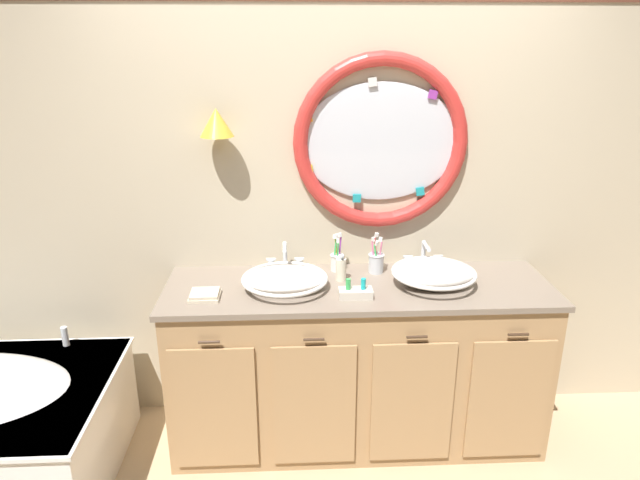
{
  "coord_description": "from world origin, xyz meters",
  "views": [
    {
      "loc": [
        -0.22,
        -2.4,
        2.1
      ],
      "look_at": [
        -0.09,
        0.25,
        1.16
      ],
      "focal_mm": 31.81,
      "sensor_mm": 36.0,
      "label": 1
    }
  ],
  "objects_px": {
    "sink_basin_left": "(285,279)",
    "toothbrush_holder_right": "(376,262)",
    "toiletry_basket": "(356,292)",
    "sink_basin_right": "(434,273)",
    "toothbrush_holder_left": "(337,260)",
    "soap_dispenser": "(341,269)",
    "folded_hand_towel": "(205,295)"
  },
  "relations": [
    {
      "from": "sink_basin_left",
      "to": "toothbrush_holder_left",
      "type": "height_order",
      "value": "toothbrush_holder_left"
    },
    {
      "from": "soap_dispenser",
      "to": "sink_basin_right",
      "type": "bearing_deg",
      "value": -11.34
    },
    {
      "from": "toothbrush_holder_right",
      "to": "toothbrush_holder_left",
      "type": "bearing_deg",
      "value": 170.11
    },
    {
      "from": "sink_basin_right",
      "to": "soap_dispenser",
      "type": "relative_size",
      "value": 2.91
    },
    {
      "from": "soap_dispenser",
      "to": "folded_hand_towel",
      "type": "distance_m",
      "value": 0.71
    },
    {
      "from": "soap_dispenser",
      "to": "sink_basin_left",
      "type": "bearing_deg",
      "value": -162.27
    },
    {
      "from": "sink_basin_left",
      "to": "toothbrush_holder_right",
      "type": "distance_m",
      "value": 0.53
    },
    {
      "from": "soap_dispenser",
      "to": "toothbrush_holder_right",
      "type": "bearing_deg",
      "value": 26.23
    },
    {
      "from": "sink_basin_right",
      "to": "toothbrush_holder_left",
      "type": "distance_m",
      "value": 0.53
    },
    {
      "from": "toothbrush_holder_right",
      "to": "soap_dispenser",
      "type": "distance_m",
      "value": 0.22
    },
    {
      "from": "toiletry_basket",
      "to": "folded_hand_towel",
      "type": "bearing_deg",
      "value": 177.57
    },
    {
      "from": "toiletry_basket",
      "to": "toothbrush_holder_left",
      "type": "bearing_deg",
      "value": 100.52
    },
    {
      "from": "sink_basin_right",
      "to": "soap_dispenser",
      "type": "height_order",
      "value": "soap_dispenser"
    },
    {
      "from": "folded_hand_towel",
      "to": "soap_dispenser",
      "type": "bearing_deg",
      "value": 14.97
    },
    {
      "from": "soap_dispenser",
      "to": "folded_hand_towel",
      "type": "bearing_deg",
      "value": -165.03
    },
    {
      "from": "sink_basin_left",
      "to": "toiletry_basket",
      "type": "relative_size",
      "value": 2.66
    },
    {
      "from": "toothbrush_holder_left",
      "to": "soap_dispenser",
      "type": "relative_size",
      "value": 1.47
    },
    {
      "from": "sink_basin_left",
      "to": "soap_dispenser",
      "type": "height_order",
      "value": "soap_dispenser"
    },
    {
      "from": "sink_basin_left",
      "to": "sink_basin_right",
      "type": "distance_m",
      "value": 0.76
    },
    {
      "from": "folded_hand_towel",
      "to": "sink_basin_left",
      "type": "bearing_deg",
      "value": 12.86
    },
    {
      "from": "sink_basin_left",
      "to": "toothbrush_holder_right",
      "type": "height_order",
      "value": "toothbrush_holder_right"
    },
    {
      "from": "toothbrush_holder_left",
      "to": "toiletry_basket",
      "type": "bearing_deg",
      "value": -79.48
    },
    {
      "from": "toothbrush_holder_right",
      "to": "folded_hand_towel",
      "type": "distance_m",
      "value": 0.92
    },
    {
      "from": "sink_basin_right",
      "to": "toothbrush_holder_left",
      "type": "xyz_separation_m",
      "value": [
        -0.48,
        0.23,
        -0.01
      ]
    },
    {
      "from": "soap_dispenser",
      "to": "toiletry_basket",
      "type": "distance_m",
      "value": 0.22
    },
    {
      "from": "sink_basin_right",
      "to": "toothbrush_holder_left",
      "type": "height_order",
      "value": "toothbrush_holder_left"
    },
    {
      "from": "sink_basin_left",
      "to": "folded_hand_towel",
      "type": "bearing_deg",
      "value": -167.14
    },
    {
      "from": "sink_basin_left",
      "to": "toothbrush_holder_left",
      "type": "bearing_deg",
      "value": 38.97
    },
    {
      "from": "sink_basin_right",
      "to": "toiletry_basket",
      "type": "relative_size",
      "value": 2.62
    },
    {
      "from": "sink_basin_left",
      "to": "toothbrush_holder_right",
      "type": "relative_size",
      "value": 1.96
    },
    {
      "from": "toothbrush_holder_left",
      "to": "sink_basin_left",
      "type": "bearing_deg",
      "value": -141.03
    },
    {
      "from": "sink_basin_left",
      "to": "toiletry_basket",
      "type": "bearing_deg",
      "value": -19.15
    }
  ]
}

